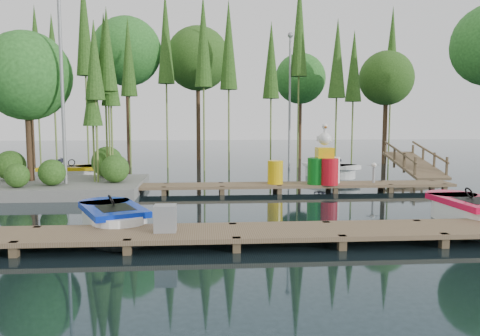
{
  "coord_description": "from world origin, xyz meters",
  "views": [
    {
      "loc": [
        -0.62,
        -14.22,
        2.65
      ],
      "look_at": [
        0.5,
        0.5,
        1.1
      ],
      "focal_mm": 35.0,
      "sensor_mm": 36.0,
      "label": 1
    }
  ],
  "objects": [
    {
      "name": "boat_red",
      "position": [
        6.18,
        -2.89,
        0.29
      ],
      "size": [
        1.46,
        2.99,
        0.99
      ],
      "rotation": [
        0.0,
        0.0,
        0.05
      ],
      "color": "white",
      "rests_on": "ground"
    },
    {
      "name": "lamp_rear",
      "position": [
        4.0,
        11.0,
        4.26
      ],
      "size": [
        0.3,
        0.3,
        7.25
      ],
      "color": "gray",
      "rests_on": "ground"
    },
    {
      "name": "boat_blue",
      "position": [
        -2.83,
        -3.0,
        0.27
      ],
      "size": [
        2.25,
        3.01,
        0.92
      ],
      "rotation": [
        0.0,
        0.0,
        0.42
      ],
      "color": "white",
      "rests_on": "ground"
    },
    {
      "name": "seagull_post",
      "position": [
        5.61,
        2.5,
        0.81
      ],
      "size": [
        0.47,
        0.25,
        0.75
      ],
      "color": "gray",
      "rests_on": "far_dock"
    },
    {
      "name": "ground_plane",
      "position": [
        0.0,
        0.0,
        0.0
      ],
      "size": [
        90.0,
        90.0,
        0.0
      ],
      "primitive_type": "plane",
      "color": "#1D2E36"
    },
    {
      "name": "island",
      "position": [
        -6.3,
        3.29,
        3.18
      ],
      "size": [
        6.2,
        4.2,
        6.75
      ],
      "color": "slate",
      "rests_on": "ground"
    },
    {
      "name": "far_dock",
      "position": [
        1.0,
        2.5,
        0.23
      ],
      "size": [
        15.0,
        1.2,
        0.5
      ],
      "color": "brown",
      "rests_on": "ground"
    },
    {
      "name": "tree_screen",
      "position": [
        -2.04,
        10.6,
        6.12
      ],
      "size": [
        34.42,
        18.53,
        10.31
      ],
      "color": "#452F1D",
      "rests_on": "ground"
    },
    {
      "name": "drum_cluster",
      "position": [
        3.75,
        2.34,
        0.94
      ],
      "size": [
        1.27,
        1.16,
        2.19
      ],
      "color": "#0B6516",
      "rests_on": "far_dock"
    },
    {
      "name": "lamp_island",
      "position": [
        -5.5,
        2.5,
        4.26
      ],
      "size": [
        0.3,
        0.3,
        7.25
      ],
      "color": "gray",
      "rests_on": "ground"
    },
    {
      "name": "yellow_barrel",
      "position": [
        1.94,
        2.5,
        0.72
      ],
      "size": [
        0.56,
        0.56,
        0.85
      ],
      "primitive_type": "cylinder",
      "color": "#DFB00B",
      "rests_on": "far_dock"
    },
    {
      "name": "ramp",
      "position": [
        9.0,
        6.5,
        0.59
      ],
      "size": [
        1.5,
        3.94,
        1.49
      ],
      "color": "brown",
      "rests_on": "ground"
    },
    {
      "name": "utility_cabinet",
      "position": [
        -1.45,
        -4.5,
        0.58
      ],
      "size": [
        0.46,
        0.39,
        0.56
      ],
      "primitive_type": "cube",
      "color": "gray",
      "rests_on": "near_dock"
    },
    {
      "name": "boat_white_far",
      "position": [
        5.16,
        6.73,
        0.3
      ],
      "size": [
        2.72,
        3.06,
        1.35
      ],
      "rotation": [
        0.0,
        0.0,
        -0.24
      ],
      "color": "white",
      "rests_on": "ground"
    },
    {
      "name": "near_dock",
      "position": [
        0.0,
        -4.5,
        0.23
      ],
      "size": [
        18.0,
        1.5,
        0.5
      ],
      "color": "brown",
      "rests_on": "ground"
    },
    {
      "name": "boat_yellow_far",
      "position": [
        -6.46,
        6.3,
        0.32
      ],
      "size": [
        3.1,
        1.6,
        1.5
      ],
      "rotation": [
        0.0,
        0.0,
        -0.26
      ],
      "color": "white",
      "rests_on": "ground"
    }
  ]
}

